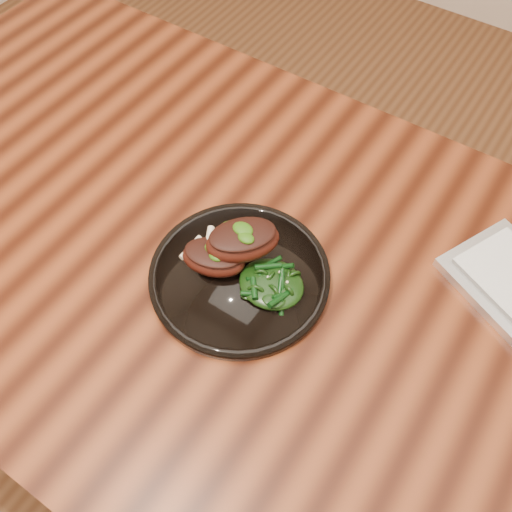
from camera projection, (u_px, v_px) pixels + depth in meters
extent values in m
plane|color=#532E17|center=(261.00, 434.00, 1.43)|extent=(4.00, 4.00, 0.00)
cube|color=black|center=(264.00, 278.00, 0.83)|extent=(1.60, 0.80, 0.04)
cylinder|color=#3B190D|center=(102.00, 136.00, 1.54)|extent=(0.06, 0.06, 0.71)
cylinder|color=black|center=(240.00, 276.00, 0.80)|extent=(0.26, 0.26, 0.01)
torus|color=black|center=(240.00, 275.00, 0.80)|extent=(0.25, 0.25, 0.01)
cylinder|color=black|center=(239.00, 274.00, 0.80)|extent=(0.17, 0.17, 0.00)
ellipsoid|color=#3F140C|center=(214.00, 259.00, 0.79)|extent=(0.10, 0.08, 0.03)
ellipsoid|color=black|center=(213.00, 253.00, 0.78)|extent=(0.09, 0.07, 0.01)
cylinder|color=beige|center=(191.00, 248.00, 0.81)|extent=(0.01, 0.04, 0.01)
ellipsoid|color=#194207|center=(213.00, 251.00, 0.78)|extent=(0.03, 0.02, 0.01)
ellipsoid|color=#3F140C|center=(243.00, 241.00, 0.78)|extent=(0.12, 0.12, 0.04)
ellipsoid|color=black|center=(243.00, 234.00, 0.77)|extent=(0.11, 0.11, 0.01)
cylinder|color=beige|center=(209.00, 242.00, 0.79)|extent=(0.03, 0.05, 0.01)
ellipsoid|color=#194207|center=(242.00, 232.00, 0.76)|extent=(0.03, 0.02, 0.01)
ellipsoid|color=#194207|center=(243.00, 236.00, 0.83)|extent=(0.08, 0.05, 0.00)
ellipsoid|color=black|center=(271.00, 284.00, 0.78)|extent=(0.09, 0.08, 0.02)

